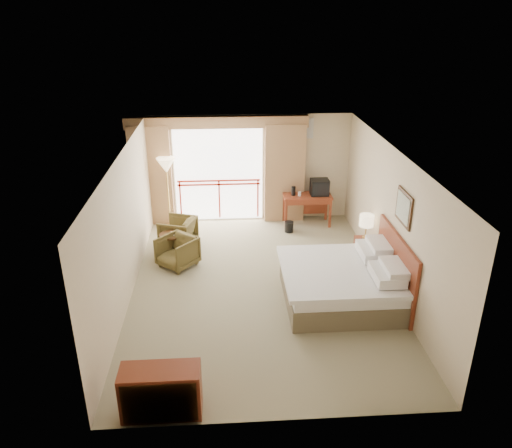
{
  "coord_description": "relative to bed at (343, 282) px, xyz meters",
  "views": [
    {
      "loc": [
        -0.66,
        -8.53,
        5.11
      ],
      "look_at": [
        -0.06,
        0.4,
        1.17
      ],
      "focal_mm": 35.0,
      "sensor_mm": 36.0,
      "label": 1
    }
  ],
  "objects": [
    {
      "name": "side_table",
      "position": [
        -3.36,
        2.01,
        -0.01
      ],
      "size": [
        0.49,
        0.49,
        0.54
      ],
      "rotation": [
        0.0,
        0.0,
        0.01
      ],
      "color": "black",
      "rests_on": "floor"
    },
    {
      "name": "hvac_vent",
      "position": [
        -0.2,
        4.07,
        1.97
      ],
      "size": [
        0.5,
        0.04,
        0.5
      ],
      "primitive_type": "cube",
      "color": "silver",
      "rests_on": "wall_back"
    },
    {
      "name": "table_lamp",
      "position": [
        0.79,
        1.46,
        0.6
      ],
      "size": [
        0.3,
        0.3,
        0.53
      ],
      "rotation": [
        0.0,
        0.0,
        -0.06
      ],
      "color": "tan",
      "rests_on": "nightstand"
    },
    {
      "name": "floor_lamp",
      "position": [
        -3.54,
        3.65,
        1.16
      ],
      "size": [
        0.45,
        0.45,
        1.78
      ],
      "rotation": [
        0.0,
        0.0,
        -0.3
      ],
      "color": "tan",
      "rests_on": "floor"
    },
    {
      "name": "curtain_left",
      "position": [
        -3.95,
        3.95,
        0.87
      ],
      "size": [
        1.0,
        0.26,
        2.5
      ],
      "primitive_type": "cube",
      "color": "#8F6644",
      "rests_on": "wall_back"
    },
    {
      "name": "headboard",
      "position": [
        0.96,
        0.0,
        0.27
      ],
      "size": [
        0.06,
        2.1,
        1.3
      ],
      "primitive_type": "cube",
      "color": "maroon",
      "rests_on": "wall_right"
    },
    {
      "name": "balcony_railing",
      "position": [
        -2.3,
        4.06,
        0.44
      ],
      "size": [
        2.09,
        0.03,
        1.02
      ],
      "color": "red",
      "rests_on": "wall_back"
    },
    {
      "name": "phone",
      "position": [
        0.74,
        1.26,
        0.22
      ],
      "size": [
        0.17,
        0.14,
        0.07
      ],
      "primitive_type": "cube",
      "rotation": [
        0.0,
        0.0,
        0.05
      ],
      "color": "black",
      "rests_on": "nightstand"
    },
    {
      "name": "nightstand",
      "position": [
        0.79,
        1.41,
        -0.1
      ],
      "size": [
        0.42,
        0.49,
        0.56
      ],
      "primitive_type": "cube",
      "rotation": [
        0.0,
        0.0,
        -0.05
      ],
      "color": "maroon",
      "rests_on": "floor"
    },
    {
      "name": "wall_right",
      "position": [
        1.0,
        0.6,
        0.97
      ],
      "size": [
        0.0,
        7.0,
        7.0
      ],
      "primitive_type": "plane",
      "rotation": [
        1.57,
        0.0,
        -1.57
      ],
      "color": "beige",
      "rests_on": "ground"
    },
    {
      "name": "balcony_door",
      "position": [
        -2.3,
        4.08,
        0.82
      ],
      "size": [
        2.4,
        0.0,
        2.4
      ],
      "primitive_type": "plane",
      "rotation": [
        1.57,
        0.0,
        0.0
      ],
      "color": "white",
      "rests_on": "wall_back"
    },
    {
      "name": "bed",
      "position": [
        0.0,
        0.0,
        0.0
      ],
      "size": [
        2.13,
        2.06,
        0.97
      ],
      "color": "brown",
      "rests_on": "floor"
    },
    {
      "name": "coffee_maker",
      "position": [
        -0.46,
        3.6,
        0.52
      ],
      "size": [
        0.12,
        0.12,
        0.23
      ],
      "primitive_type": "cylinder",
      "rotation": [
        0.0,
        0.0,
        0.09
      ],
      "color": "black",
      "rests_on": "desk"
    },
    {
      "name": "floor",
      "position": [
        -1.5,
        0.6,
        -0.38
      ],
      "size": [
        7.0,
        7.0,
        0.0
      ],
      "primitive_type": "plane",
      "color": "gray",
      "rests_on": "ground"
    },
    {
      "name": "curtain_right",
      "position": [
        -0.65,
        3.95,
        0.87
      ],
      "size": [
        1.0,
        0.26,
        2.5
      ],
      "primitive_type": "cube",
      "color": "#8F6644",
      "rests_on": "wall_back"
    },
    {
      "name": "framed_art",
      "position": [
        0.97,
        0.0,
        1.47
      ],
      "size": [
        0.04,
        0.72,
        0.6
      ],
      "color": "black",
      "rests_on": "wall_right"
    },
    {
      "name": "book",
      "position": [
        -3.36,
        2.01,
        0.17
      ],
      "size": [
        0.17,
        0.22,
        0.02
      ],
      "primitive_type": "imported",
      "rotation": [
        0.0,
        0.0,
        0.08
      ],
      "color": "white",
      "rests_on": "side_table"
    },
    {
      "name": "armchair_far",
      "position": [
        -3.25,
        2.57,
        -0.38
      ],
      "size": [
        0.93,
        0.92,
        0.67
      ],
      "primitive_type": "imported",
      "rotation": [
        0.0,
        0.0,
        -1.9
      ],
      "color": "#473B1C",
      "rests_on": "floor"
    },
    {
      "name": "desk",
      "position": [
        -0.11,
        3.65,
        0.23
      ],
      "size": [
        1.2,
        0.58,
        0.78
      ],
      "rotation": [
        0.0,
        0.0,
        0.06
      ],
      "color": "maroon",
      "rests_on": "floor"
    },
    {
      "name": "tv",
      "position": [
        0.19,
        3.59,
        0.6
      ],
      "size": [
        0.44,
        0.35,
        0.4
      ],
      "rotation": [
        0.0,
        0.0,
        0.34
      ],
      "color": "black",
      "rests_on": "desk"
    },
    {
      "name": "wall_back",
      "position": [
        -1.5,
        4.1,
        0.97
      ],
      "size": [
        5.0,
        0.0,
        5.0
      ],
      "primitive_type": "plane",
      "rotation": [
        1.57,
        0.0,
        0.0
      ],
      "color": "beige",
      "rests_on": "ground"
    },
    {
      "name": "armchair_near",
      "position": [
        -3.19,
        1.57,
        -0.38
      ],
      "size": [
        1.0,
        1.01,
        0.66
      ],
      "primitive_type": "imported",
      "rotation": [
        0.0,
        0.0,
        -0.72
      ],
      "color": "#473B1C",
      "rests_on": "floor"
    },
    {
      "name": "wall_front",
      "position": [
        -1.5,
        -2.9,
        0.97
      ],
      "size": [
        5.0,
        0.0,
        5.0
      ],
      "primitive_type": "plane",
      "rotation": [
        -1.57,
        0.0,
        0.0
      ],
      "color": "beige",
      "rests_on": "ground"
    },
    {
      "name": "ceiling",
      "position": [
        -1.5,
        0.6,
        2.32
      ],
      "size": [
        7.0,
        7.0,
        0.0
      ],
      "primitive_type": "plane",
      "rotation": [
        3.14,
        0.0,
        0.0
      ],
      "color": "white",
      "rests_on": "wall_back"
    },
    {
      "name": "dresser",
      "position": [
        -3.08,
        -2.64,
        -0.02
      ],
      "size": [
        1.07,
        0.46,
        0.72
      ],
      "rotation": [
        0.0,
        0.0,
        -0.04
      ],
      "color": "maroon",
      "rests_on": "floor"
    },
    {
      "name": "wall_left",
      "position": [
        -4.0,
        0.6,
        0.97
      ],
      "size": [
        0.0,
        7.0,
        7.0
      ],
      "primitive_type": "plane",
      "rotation": [
        1.57,
        0.0,
        1.57
      ],
      "color": "beige",
      "rests_on": "ground"
    },
    {
      "name": "valance",
      "position": [
        -2.3,
        3.98,
        2.17
      ],
      "size": [
        4.4,
        0.22,
        0.28
      ],
      "primitive_type": "cube",
      "color": "#8F6644",
      "rests_on": "wall_back"
    },
    {
      "name": "cup",
      "position": [
        -0.31,
        3.55,
        0.46
      ],
      "size": [
        0.09,
        0.09,
        0.11
      ],
      "primitive_type": "cylinder",
      "rotation": [
        0.0,
        0.0,
        0.21
      ],
      "color": "white",
      "rests_on": "desk"
    },
    {
      "name": "wastebasket",
      "position": [
        -0.6,
        3.14,
        -0.24
      ],
      "size": [
        0.27,
        0.27,
        0.27
      ],
      "primitive_type": "cylinder",
      "rotation": [
        0.0,
        0.0,
        -0.34
      ],
      "color": "black",
      "rests_on": "floor"
    }
  ]
}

